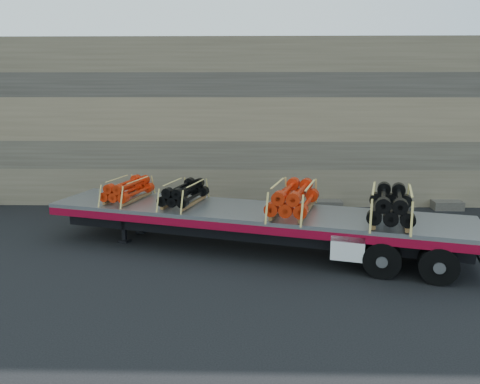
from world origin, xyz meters
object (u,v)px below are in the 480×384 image
object	(u,v)px
bundle_midrear	(293,199)
bundle_rear	(391,206)
trailer	(252,230)
bundle_midfront	(184,194)
bundle_front	(128,190)

from	to	relation	value
bundle_midrear	bundle_rear	bearing A→B (deg)	0.00
trailer	bundle_rear	size ratio (longest dim) A/B	5.36
bundle_midfront	bundle_rear	distance (m)	6.34
trailer	bundle_midfront	distance (m)	2.49
bundle_front	trailer	bearing A→B (deg)	-0.00
bundle_midfront	bundle_rear	world-z (taller)	bundle_rear
bundle_midfront	bundle_midrear	distance (m)	3.56
bundle_front	bundle_midfront	bearing A→B (deg)	0.00
trailer	bundle_front	world-z (taller)	bundle_front
trailer	bundle_front	bearing A→B (deg)	180.00
bundle_front	bundle_rear	world-z (taller)	bundle_rear
bundle_midfront	bundle_midrear	xyz separation A→B (m)	(3.42, -0.98, 0.08)
bundle_front	bundle_midrear	distance (m)	5.60
bundle_midrear	bundle_rear	xyz separation A→B (m)	(2.68, -0.77, 0.01)
trailer	bundle_midfront	xyz separation A→B (m)	(-2.19, 0.63, 1.00)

